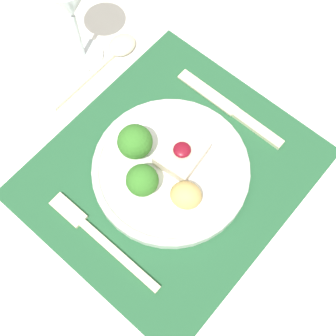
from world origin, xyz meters
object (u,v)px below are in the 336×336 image
at_px(fork, 96,235).
at_px(wine_glass_near, 69,4).
at_px(dinner_plate, 166,169).
at_px(spoon, 113,53).
at_px(knife, 237,113).

xyz_separation_m(fork, wine_glass_near, (0.21, 0.24, 0.12)).
height_order(dinner_plate, wine_glass_near, wine_glass_near).
relative_size(spoon, wine_glass_near, 1.10).
xyz_separation_m(knife, spoon, (-0.04, 0.23, 0.00)).
bearing_deg(fork, wine_glass_near, 46.33).
bearing_deg(dinner_plate, wine_glass_near, 73.76).
bearing_deg(spoon, dinner_plate, -117.40).
bearing_deg(knife, dinner_plate, 172.64).
distance_m(dinner_plate, spoon, 0.24).
height_order(knife, wine_glass_near, wine_glass_near).
height_order(fork, wine_glass_near, wine_glass_near).
bearing_deg(wine_glass_near, dinner_plate, -106.24).
xyz_separation_m(knife, wine_glass_near, (-0.08, 0.27, 0.12)).
relative_size(dinner_plate, fork, 1.17).
xyz_separation_m(dinner_plate, knife, (0.15, -0.02, -0.01)).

